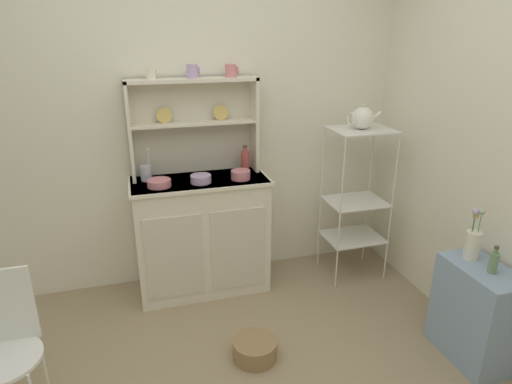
{
  "coord_description": "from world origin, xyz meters",
  "views": [
    {
      "loc": [
        -0.42,
        -1.58,
        1.89
      ],
      "look_at": [
        0.36,
        1.12,
        0.84
      ],
      "focal_mm": 30.67,
      "sensor_mm": 36.0,
      "label": 1
    }
  ],
  "objects_px": {
    "hutch_shelf_unit": "(193,119)",
    "cup_cream_0": "(151,73)",
    "utensil_jar": "(146,173)",
    "flower_vase": "(473,242)",
    "porcelain_teapot": "(362,118)",
    "hutch_cabinet": "(202,234)",
    "bowl_mixing_large": "(159,183)",
    "oil_bottle": "(494,262)",
    "jam_bottle": "(245,161)",
    "wire_chair": "(2,340)",
    "floor_basket": "(255,349)",
    "side_shelf_blue": "(476,313)",
    "bakers_rack": "(356,189)"
  },
  "relations": [
    {
      "from": "bakers_rack",
      "to": "hutch_shelf_unit",
      "type": "bearing_deg",
      "value": 166.89
    },
    {
      "from": "side_shelf_blue",
      "to": "flower_vase",
      "type": "height_order",
      "value": "flower_vase"
    },
    {
      "from": "wire_chair",
      "to": "bakers_rack",
      "type": "bearing_deg",
      "value": -4.6
    },
    {
      "from": "hutch_shelf_unit",
      "to": "floor_basket",
      "type": "xyz_separation_m",
      "value": [
        0.16,
        -1.03,
        -1.23
      ]
    },
    {
      "from": "jam_bottle",
      "to": "utensil_jar",
      "type": "distance_m",
      "value": 0.72
    },
    {
      "from": "hutch_shelf_unit",
      "to": "utensil_jar",
      "type": "xyz_separation_m",
      "value": [
        -0.36,
        -0.08,
        -0.34
      ]
    },
    {
      "from": "cup_cream_0",
      "to": "bowl_mixing_large",
      "type": "distance_m",
      "value": 0.73
    },
    {
      "from": "cup_cream_0",
      "to": "oil_bottle",
      "type": "xyz_separation_m",
      "value": [
        1.7,
        -1.39,
        -0.94
      ]
    },
    {
      "from": "bowl_mixing_large",
      "to": "jam_bottle",
      "type": "distance_m",
      "value": 0.67
    },
    {
      "from": "porcelain_teapot",
      "to": "side_shelf_blue",
      "type": "bearing_deg",
      "value": -78.06
    },
    {
      "from": "bakers_rack",
      "to": "bowl_mixing_large",
      "type": "distance_m",
      "value": 1.5
    },
    {
      "from": "side_shelf_blue",
      "to": "flower_vase",
      "type": "relative_size",
      "value": 1.91
    },
    {
      "from": "utensil_jar",
      "to": "porcelain_teapot",
      "type": "height_order",
      "value": "porcelain_teapot"
    },
    {
      "from": "cup_cream_0",
      "to": "hutch_shelf_unit",
      "type": "bearing_deg",
      "value": 8.59
    },
    {
      "from": "bowl_mixing_large",
      "to": "jam_bottle",
      "type": "bearing_deg",
      "value": 13.83
    },
    {
      "from": "hutch_cabinet",
      "to": "porcelain_teapot",
      "type": "height_order",
      "value": "porcelain_teapot"
    },
    {
      "from": "hutch_cabinet",
      "to": "cup_cream_0",
      "type": "distance_m",
      "value": 1.2
    },
    {
      "from": "bakers_rack",
      "to": "oil_bottle",
      "type": "bearing_deg",
      "value": -78.63
    },
    {
      "from": "utensil_jar",
      "to": "flower_vase",
      "type": "bearing_deg",
      "value": -33.27
    },
    {
      "from": "jam_bottle",
      "to": "porcelain_teapot",
      "type": "xyz_separation_m",
      "value": [
        0.83,
        -0.2,
        0.31
      ]
    },
    {
      "from": "hutch_shelf_unit",
      "to": "cup_cream_0",
      "type": "height_order",
      "value": "cup_cream_0"
    },
    {
      "from": "wire_chair",
      "to": "porcelain_teapot",
      "type": "xyz_separation_m",
      "value": [
        2.31,
        0.89,
        0.77
      ]
    },
    {
      "from": "wire_chair",
      "to": "floor_basket",
      "type": "height_order",
      "value": "wire_chair"
    },
    {
      "from": "side_shelf_blue",
      "to": "jam_bottle",
      "type": "height_order",
      "value": "jam_bottle"
    },
    {
      "from": "oil_bottle",
      "to": "jam_bottle",
      "type": "bearing_deg",
      "value": 128.29
    },
    {
      "from": "side_shelf_blue",
      "to": "wire_chair",
      "type": "bearing_deg",
      "value": 175.15
    },
    {
      "from": "bakers_rack",
      "to": "jam_bottle",
      "type": "relative_size",
      "value": 6.02
    },
    {
      "from": "cup_cream_0",
      "to": "bowl_mixing_large",
      "type": "xyz_separation_m",
      "value": [
        -0.02,
        -0.2,
        -0.71
      ]
    },
    {
      "from": "floor_basket",
      "to": "flower_vase",
      "type": "relative_size",
      "value": 0.85
    },
    {
      "from": "hutch_shelf_unit",
      "to": "cup_cream_0",
      "type": "xyz_separation_m",
      "value": [
        -0.27,
        -0.04,
        0.33
      ]
    },
    {
      "from": "hutch_shelf_unit",
      "to": "oil_bottle",
      "type": "distance_m",
      "value": 2.11
    },
    {
      "from": "wire_chair",
      "to": "bowl_mixing_large",
      "type": "height_order",
      "value": "bowl_mixing_large"
    },
    {
      "from": "bakers_rack",
      "to": "side_shelf_blue",
      "type": "distance_m",
      "value": 1.2
    },
    {
      "from": "jam_bottle",
      "to": "utensil_jar",
      "type": "height_order",
      "value": "utensil_jar"
    },
    {
      "from": "porcelain_teapot",
      "to": "oil_bottle",
      "type": "height_order",
      "value": "porcelain_teapot"
    },
    {
      "from": "floor_basket",
      "to": "bowl_mixing_large",
      "type": "relative_size",
      "value": 1.69
    },
    {
      "from": "utensil_jar",
      "to": "flower_vase",
      "type": "xyz_separation_m",
      "value": [
        1.79,
        -1.18,
        -0.22
      ]
    },
    {
      "from": "bakers_rack",
      "to": "cup_cream_0",
      "type": "xyz_separation_m",
      "value": [
        -1.47,
        0.24,
        0.89
      ]
    },
    {
      "from": "cup_cream_0",
      "to": "bowl_mixing_large",
      "type": "bearing_deg",
      "value": -94.72
    },
    {
      "from": "floor_basket",
      "to": "utensil_jar",
      "type": "distance_m",
      "value": 1.4
    },
    {
      "from": "floor_basket",
      "to": "bowl_mixing_large",
      "type": "height_order",
      "value": "bowl_mixing_large"
    },
    {
      "from": "jam_bottle",
      "to": "oil_bottle",
      "type": "height_order",
      "value": "jam_bottle"
    },
    {
      "from": "wire_chair",
      "to": "oil_bottle",
      "type": "height_order",
      "value": "wire_chair"
    },
    {
      "from": "hutch_cabinet",
      "to": "floor_basket",
      "type": "xyz_separation_m",
      "value": [
        0.16,
        -0.87,
        -0.39
      ]
    },
    {
      "from": "jam_bottle",
      "to": "porcelain_teapot",
      "type": "distance_m",
      "value": 0.91
    },
    {
      "from": "hutch_shelf_unit",
      "to": "side_shelf_blue",
      "type": "height_order",
      "value": "hutch_shelf_unit"
    },
    {
      "from": "hutch_cabinet",
      "to": "bowl_mixing_large",
      "type": "bearing_deg",
      "value": -165.62
    },
    {
      "from": "wire_chair",
      "to": "side_shelf_blue",
      "type": "bearing_deg",
      "value": -30.4
    },
    {
      "from": "oil_bottle",
      "to": "hutch_cabinet",
      "type": "bearing_deg",
      "value": 138.48
    },
    {
      "from": "bakers_rack",
      "to": "utensil_jar",
      "type": "bearing_deg",
      "value": 172.9
    }
  ]
}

